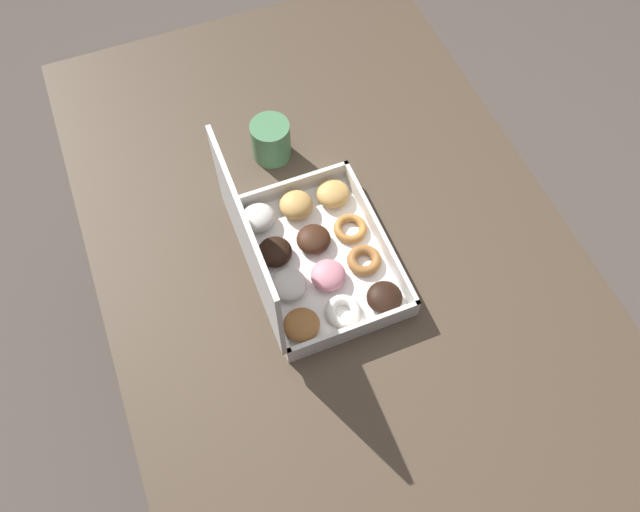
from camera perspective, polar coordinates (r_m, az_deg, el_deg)
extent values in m
plane|color=#564C44|center=(1.83, 0.59, -10.51)|extent=(8.00, 8.00, 0.00)
cube|color=#4C3D2D|center=(1.15, 0.93, 1.18)|extent=(1.26, 0.84, 0.03)
cylinder|color=#4C3D2D|center=(1.50, 24.18, -20.07)|extent=(0.06, 0.06, 0.73)
cylinder|color=#4C3D2D|center=(1.87, 4.75, 13.51)|extent=(0.06, 0.06, 0.73)
cylinder|color=#4C3D2D|center=(1.77, -17.86, 6.39)|extent=(0.06, 0.06, 0.73)
cube|color=white|center=(1.11, 0.00, -0.44)|extent=(0.32, 0.23, 0.01)
cube|color=white|center=(1.12, 5.43, 2.02)|extent=(0.32, 0.01, 0.04)
cube|color=white|center=(1.08, -5.63, -1.79)|extent=(0.32, 0.01, 0.04)
cube|color=white|center=(1.03, 3.15, -6.82)|extent=(0.01, 0.23, 0.04)
cube|color=white|center=(1.17, -2.78, 6.30)|extent=(0.01, 0.23, 0.04)
cube|color=white|center=(0.97, -6.69, 1.31)|extent=(0.32, 0.01, 0.20)
ellipsoid|color=black|center=(1.06, 5.92, -3.79)|extent=(0.06, 0.06, 0.03)
torus|color=#9E6633|center=(1.10, 4.06, -0.39)|extent=(0.06, 0.06, 0.02)
torus|color=#B77A38|center=(1.14, 2.73, 2.65)|extent=(0.06, 0.06, 0.01)
ellipsoid|color=tan|center=(1.16, 1.19, 5.73)|extent=(0.06, 0.06, 0.03)
torus|color=white|center=(1.06, 2.11, -5.07)|extent=(0.06, 0.06, 0.02)
ellipsoid|color=pink|center=(1.08, 0.76, -1.78)|extent=(0.06, 0.06, 0.03)
ellipsoid|color=#381E11|center=(1.12, -0.67, 1.73)|extent=(0.06, 0.06, 0.03)
ellipsoid|color=tan|center=(1.15, -2.20, 4.71)|extent=(0.06, 0.06, 0.04)
ellipsoid|color=#9E6633|center=(1.04, -1.69, -6.30)|extent=(0.06, 0.06, 0.03)
ellipsoid|color=white|center=(1.07, -2.83, -2.64)|extent=(0.06, 0.06, 0.03)
ellipsoid|color=black|center=(1.10, -4.20, 0.48)|extent=(0.06, 0.06, 0.03)
ellipsoid|color=white|center=(1.14, -5.66, 3.50)|extent=(0.06, 0.06, 0.04)
cylinder|color=#4C8456|center=(1.22, -4.51, 10.50)|extent=(0.08, 0.08, 0.08)
cylinder|color=black|center=(1.19, -4.64, 11.63)|extent=(0.06, 0.06, 0.01)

